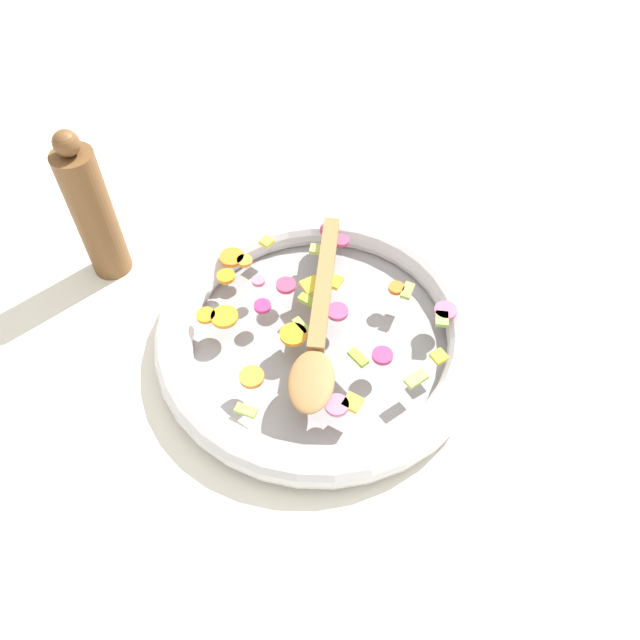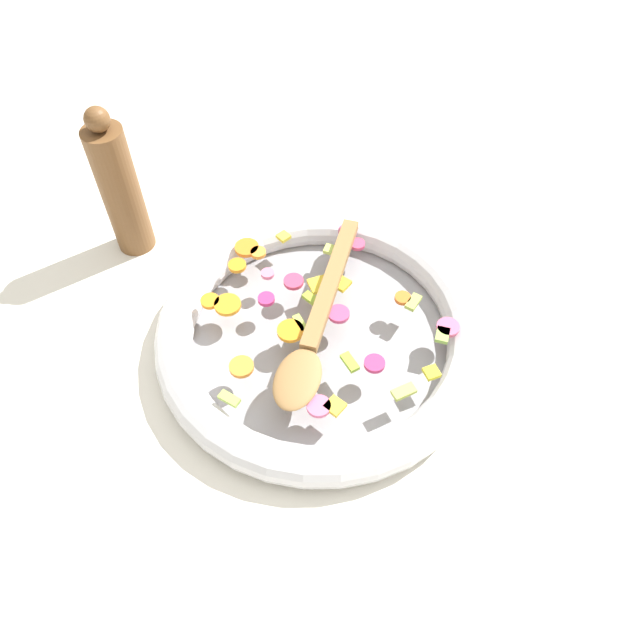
# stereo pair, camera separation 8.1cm
# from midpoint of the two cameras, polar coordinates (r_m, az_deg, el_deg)

# --- Properties ---
(ground_plane) EXTENTS (4.00, 4.00, 0.00)m
(ground_plane) POSITION_cam_midpoint_polar(r_m,az_deg,el_deg) (0.85, -2.72, -2.22)
(ground_plane) COLOR silver
(skillet) EXTENTS (0.44, 0.44, 0.05)m
(skillet) POSITION_cam_midpoint_polar(r_m,az_deg,el_deg) (0.84, -2.78, -1.35)
(skillet) COLOR gray
(skillet) RESTS_ON ground_plane
(chopped_vegetables) EXTENTS (0.32, 0.32, 0.01)m
(chopped_vegetables) POSITION_cam_midpoint_polar(r_m,az_deg,el_deg) (0.82, -3.90, 0.83)
(chopped_vegetables) COLOR orange
(chopped_vegetables) RESTS_ON skillet
(wooden_spoon) EXTENTS (0.29, 0.21, 0.01)m
(wooden_spoon) POSITION_cam_midpoint_polar(r_m,az_deg,el_deg) (0.79, -3.11, -0.89)
(wooden_spoon) COLOR olive
(wooden_spoon) RESTS_ON chopped_vegetables
(pepper_mill) EXTENTS (0.06, 0.06, 0.24)m
(pepper_mill) POSITION_cam_midpoint_polar(r_m,az_deg,el_deg) (0.93, -22.46, 8.96)
(pepper_mill) COLOR brown
(pepper_mill) RESTS_ON ground_plane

